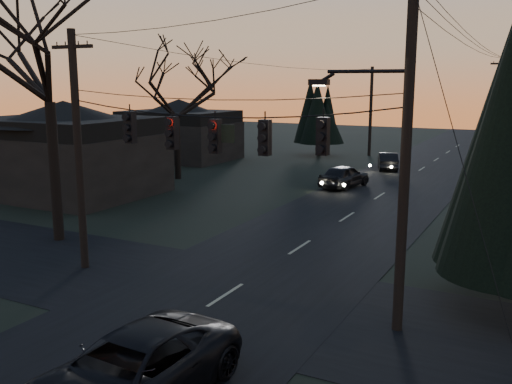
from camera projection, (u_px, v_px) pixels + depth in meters
The scene contains 15 objects.
main_road at pixel (333, 226), 26.94m from camera, with size 8.00×120.00×0.02m, color black.
cross_road at pixel (226, 295), 18.25m from camera, with size 60.00×7.00×0.02m, color black.
utility_pole_right at pixel (397, 329), 15.75m from camera, with size 5.00×0.30×10.00m, color black, non-canonical shape.
utility_pole_left at pixel (85, 267), 20.98m from camera, with size 1.80×0.30×8.50m, color black, non-canonical shape.
utility_pole_far_r at pixel (495, 178), 40.10m from camera, with size 1.80×0.30×8.50m, color black, non-canonical shape.
utility_pole_far_l at pixel (369, 156), 52.29m from camera, with size 0.30×0.30×8.00m, color black, non-canonical shape.
span_signal_assembly at pixel (217, 134), 17.36m from camera, with size 11.50×0.44×1.68m.
bare_tree_left at pixel (46, 43), 23.07m from camera, with size 9.79×9.79×11.79m.
bare_tree_dist at pixel (176, 93), 38.86m from camera, with size 7.54×7.54×8.49m.
evergreen_dist at pixel (320, 114), 51.73m from camera, with size 3.61×3.61×6.30m.
house_left_near at pixel (66, 148), 34.14m from camera, with size 10.00×8.00×5.60m.
house_left_far at pixel (179, 129), 49.45m from camera, with size 9.00×7.00×5.20m.
suv_near at pixel (130, 372), 11.95m from camera, with size 2.49×5.39×1.50m, color black.
sedan_oncoming_a at pixel (344, 176), 36.54m from camera, with size 1.73×4.30×1.47m, color black.
sedan_oncoming_b at pixel (388, 161), 44.04m from camera, with size 1.37×3.94×1.30m, color black.
Camera 1 is at (8.87, -4.85, 6.76)m, focal length 40.00 mm.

